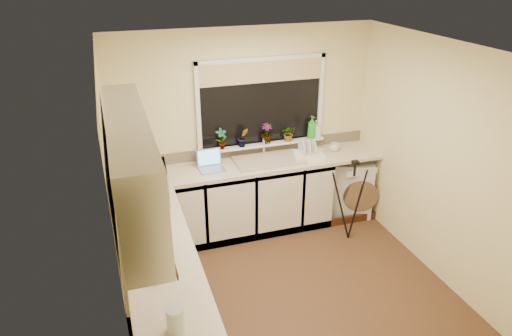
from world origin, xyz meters
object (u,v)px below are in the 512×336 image
object	(u,v)px
steel_jar	(153,245)
plant_d	(289,133)
dish_rack	(308,155)
plant_a	(221,139)
washing_machine	(350,185)
soap_bottle_green	(312,127)
laptop	(211,164)
plant_b	(243,137)
cup_left	(161,275)
tripod	(352,201)
glass_jug	(176,319)
soap_bottle_clear	(316,129)
plant_c	(266,133)
microwave	(147,185)
kettle	(160,223)
cup_back	(334,147)

from	to	relation	value
steel_jar	plant_d	size ratio (longest dim) A/B	0.50
dish_rack	plant_a	bearing A→B (deg)	178.89
washing_machine	steel_jar	world-z (taller)	steel_jar
plant_a	soap_bottle_green	size ratio (longest dim) A/B	0.91
laptop	soap_bottle_green	distance (m)	1.39
plant_b	cup_left	xyz separation A→B (m)	(-1.27, -2.04, -0.23)
tripod	soap_bottle_green	xyz separation A→B (m)	(-0.19, 0.79, 0.68)
glass_jug	plant_a	bearing A→B (deg)	69.36
steel_jar	plant_d	world-z (taller)	plant_d
tripod	soap_bottle_clear	size ratio (longest dim) A/B	4.80
tripod	plant_b	distance (m)	1.50
washing_machine	plant_c	distance (m)	1.38
laptop	plant_d	world-z (taller)	plant_d
glass_jug	plant_b	xyz separation A→B (m)	(1.25, 2.60, 0.18)
microwave	soap_bottle_green	world-z (taller)	soap_bottle_green
microwave	steel_jar	bearing A→B (deg)	179.65
plant_c	plant_d	bearing A→B (deg)	-5.23
tripod	steel_jar	world-z (taller)	tripod
plant_a	plant_c	world-z (taller)	plant_a
glass_jug	soap_bottle_green	bearing A→B (deg)	50.47
plant_d	soap_bottle_green	distance (m)	0.32
steel_jar	plant_a	xyz separation A→B (m)	(1.01, 1.63, 0.23)
tripod	cup_left	world-z (taller)	tripod
steel_jar	plant_c	distance (m)	2.31
laptop	dish_rack	world-z (taller)	laptop
steel_jar	washing_machine	bearing A→B (deg)	28.26
laptop	plant_c	size ratio (longest dim) A/B	1.20
kettle	soap_bottle_clear	xyz separation A→B (m)	(2.16, 1.39, 0.16)
soap_bottle_green	soap_bottle_clear	distance (m)	0.08
laptop	cup_back	world-z (taller)	laptop
plant_a	plant_b	bearing A→B (deg)	-0.15
washing_machine	steel_jar	distance (m)	3.13
washing_machine	plant_d	xyz separation A→B (m)	(-0.83, 0.18, 0.77)
soap_bottle_clear	cup_left	bearing A→B (deg)	-137.26
dish_rack	cup_left	bearing A→B (deg)	-126.78
kettle	glass_jug	distance (m)	1.24
steel_jar	microwave	world-z (taller)	microwave
tripod	glass_jug	world-z (taller)	glass_jug
kettle	microwave	bearing A→B (deg)	92.83
cup_back	dish_rack	bearing A→B (deg)	-168.23
plant_c	soap_bottle_clear	distance (m)	0.67
microwave	plant_a	xyz separation A→B (m)	(0.95, 0.72, 0.12)
dish_rack	plant_a	xyz separation A→B (m)	(-1.03, 0.23, 0.25)
kettle	tripod	xyz separation A→B (m)	(2.29, 0.58, -0.48)
glass_jug	dish_rack	bearing A→B (deg)	49.66
laptop	microwave	bearing A→B (deg)	-146.36
kettle	dish_rack	distance (m)	2.26
washing_machine	kettle	distance (m)	2.93
cup_back	plant_d	bearing A→B (deg)	165.22
laptop	plant_a	distance (m)	0.34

